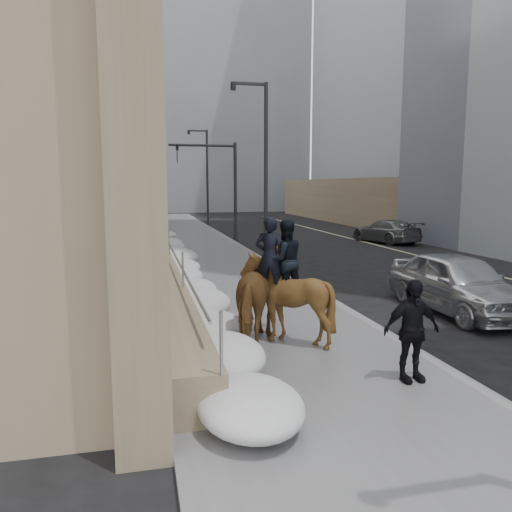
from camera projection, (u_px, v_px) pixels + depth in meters
The scene contains 16 objects.
ground at pixel (300, 373), 9.25m from camera, with size 140.00×140.00×0.00m, color black.
sidewalk at pixel (218, 275), 18.88m from camera, with size 5.00×80.00×0.12m, color #5A5A5D.
curb at pixel (284, 273), 19.47m from camera, with size 0.24×80.00×0.12m, color slate.
lane_line at pixel (461, 267), 21.26m from camera, with size 0.15×70.00×0.01m, color #BFB78C.
limestone_building at pixel (87, 80), 26.04m from camera, with size 6.10×44.00×18.00m.
bg_building_mid at pixel (188, 104), 65.99m from camera, with size 30.00×12.00×28.00m, color slate.
bg_building_far at pixel (115, 141), 75.86m from camera, with size 24.00×12.00×20.00m, color gray.
streetlight_mid at pixel (262, 160), 22.71m from camera, with size 1.71×0.24×8.00m.
streetlight_far at pixel (205, 171), 41.99m from camera, with size 1.71×0.24×8.00m.
traffic_signal at pixel (220, 176), 30.35m from camera, with size 4.10×0.22×6.00m.
snow_bank at pixel (184, 275), 16.68m from camera, with size 1.70×18.10×0.76m.
mounted_horse_left at pixel (267, 293), 10.48m from camera, with size 2.02×2.69×2.69m.
mounted_horse_right at pixel (286, 292), 10.59m from camera, with size 1.73×1.90×2.62m.
pedestrian at pixel (411, 331), 8.49m from camera, with size 1.04×0.43×1.77m, color black.
car_silver at pixel (458, 283), 13.57m from camera, with size 1.93×4.81×1.64m, color silver.
car_grey at pixel (386, 231), 30.01m from camera, with size 1.94×4.76×1.38m, color slate.
Camera 1 is at (-2.82, -8.43, 3.47)m, focal length 35.00 mm.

